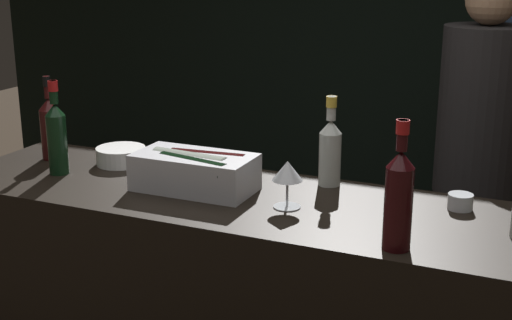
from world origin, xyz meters
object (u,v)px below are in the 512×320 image
at_px(red_wine_bottle_burgundy, 57,135).
at_px(person_in_hoodie, 478,153).
at_px(candle_votive, 460,202).
at_px(rose_wine_bottle, 330,149).
at_px(red_wine_bottle_tall, 399,196).
at_px(red_wine_bottle_black_foil, 50,126).
at_px(bowl_white, 121,155).
at_px(ice_bin_with_bottles, 195,170).
at_px(wine_glass, 287,173).

relative_size(red_wine_bottle_burgundy, person_in_hoodie, 0.20).
distance_m(candle_votive, rose_wine_bottle, 0.46).
height_order(red_wine_bottle_tall, red_wine_bottle_black_foil, red_wine_bottle_tall).
bearing_deg(bowl_white, ice_bin_with_bottles, -21.31).
xyz_separation_m(bowl_white, candle_votive, (1.24, 0.01, -0.01)).
xyz_separation_m(wine_glass, rose_wine_bottle, (0.05, 0.27, 0.01)).
bearing_deg(red_wine_bottle_burgundy, wine_glass, -0.05).
relative_size(bowl_white, red_wine_bottle_tall, 0.52).
xyz_separation_m(red_wine_bottle_tall, person_in_hoodie, (0.06, 1.30, -0.21)).
xyz_separation_m(ice_bin_with_bottles, person_in_hoodie, (0.78, 1.09, -0.13)).
xyz_separation_m(ice_bin_with_bottles, candle_votive, (0.84, 0.17, -0.05)).
distance_m(red_wine_bottle_burgundy, person_in_hoodie, 1.74).
distance_m(bowl_white, candle_votive, 1.24).
xyz_separation_m(red_wine_bottle_burgundy, red_wine_bottle_tall, (1.27, -0.18, 0.01)).
height_order(wine_glass, candle_votive, wine_glass).
height_order(bowl_white, red_wine_bottle_tall, red_wine_bottle_tall).
xyz_separation_m(wine_glass, person_in_hoodie, (0.44, 1.12, -0.18)).
height_order(bowl_white, rose_wine_bottle, rose_wine_bottle).
bearing_deg(red_wine_bottle_tall, red_wine_bottle_burgundy, 171.80).
bearing_deg(person_in_hoodie, red_wine_bottle_tall, -98.06).
distance_m(wine_glass, candle_votive, 0.54).
bearing_deg(bowl_white, rose_wine_bottle, 5.49).
distance_m(ice_bin_with_bottles, red_wine_bottle_black_foil, 0.70).
bearing_deg(person_in_hoodie, red_wine_bottle_black_foil, -152.03).
xyz_separation_m(wine_glass, candle_votive, (0.50, 0.20, -0.09)).
distance_m(candle_votive, red_wine_bottle_burgundy, 1.40).
bearing_deg(red_wine_bottle_black_foil, rose_wine_bottle, 6.54).
distance_m(bowl_white, wine_glass, 0.77).
relative_size(candle_votive, rose_wine_bottle, 0.25).
height_order(candle_votive, red_wine_bottle_burgundy, red_wine_bottle_burgundy).
bearing_deg(red_wine_bottle_burgundy, person_in_hoodie, 40.30).
bearing_deg(red_wine_bottle_burgundy, red_wine_bottle_tall, -8.20).
xyz_separation_m(candle_votive, red_wine_bottle_black_foil, (-1.53, -0.06, 0.10)).
xyz_separation_m(rose_wine_bottle, person_in_hoodie, (0.39, 0.85, -0.19)).
relative_size(wine_glass, red_wine_bottle_tall, 0.42).
relative_size(wine_glass, red_wine_bottle_black_foil, 0.47).
relative_size(candle_votive, red_wine_bottle_black_foil, 0.24).
distance_m(red_wine_bottle_burgundy, red_wine_bottle_black_foil, 0.21).
height_order(ice_bin_with_bottles, red_wine_bottle_tall, red_wine_bottle_tall).
xyz_separation_m(bowl_white, red_wine_bottle_tall, (1.13, -0.37, 0.12)).
bearing_deg(wine_glass, red_wine_bottle_burgundy, 179.95).
bearing_deg(candle_votive, person_in_hoodie, 93.46).
xyz_separation_m(bowl_white, wine_glass, (0.75, -0.19, 0.08)).
xyz_separation_m(ice_bin_with_bottles, red_wine_bottle_black_foil, (-0.69, 0.11, 0.06)).
bearing_deg(red_wine_bottle_black_foil, red_wine_bottle_tall, -13.02).
bearing_deg(red_wine_bottle_tall, bowl_white, 161.70).
distance_m(red_wine_bottle_black_foil, person_in_hoodie, 1.77).
distance_m(rose_wine_bottle, red_wine_bottle_burgundy, 0.97).
bearing_deg(ice_bin_with_bottles, bowl_white, 158.69).
distance_m(ice_bin_with_bottles, rose_wine_bottle, 0.46).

